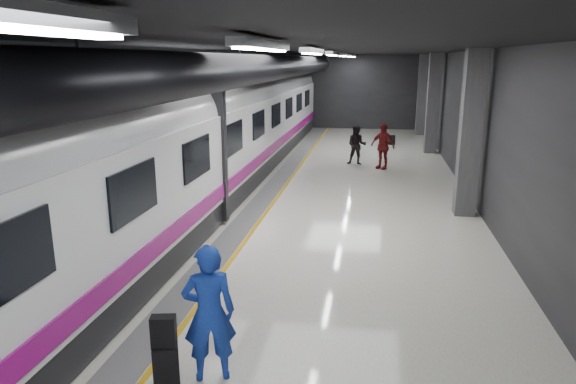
{
  "coord_description": "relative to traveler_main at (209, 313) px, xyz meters",
  "views": [
    {
      "loc": [
        2.01,
        -12.45,
        4.22
      ],
      "look_at": [
        0.11,
        -1.36,
        1.3
      ],
      "focal_mm": 32.0,
      "sensor_mm": 36.0,
      "label": 1
    }
  ],
  "objects": [
    {
      "name": "train",
      "position": [
        -3.19,
        6.55,
        1.11
      ],
      "size": [
        3.05,
        38.0,
        4.05
      ],
      "color": "black",
      "rests_on": "ground"
    },
    {
      "name": "suitcase_far",
      "position": [
        2.9,
        20.53,
        -0.72
      ],
      "size": [
        0.36,
        0.26,
        0.49
      ],
      "primitive_type": "cube",
      "rotation": [
        0.0,
        0.0,
        0.15
      ],
      "color": "black",
      "rests_on": "ground"
    },
    {
      "name": "shoulder_bag",
      "position": [
        -0.56,
        -0.23,
        -0.19
      ],
      "size": [
        0.35,
        0.24,
        0.43
      ],
      "primitive_type": "cube",
      "rotation": [
        0.0,
        0.0,
        0.22
      ],
      "color": "black",
      "rests_on": "suitcase_main"
    },
    {
      "name": "platform_hall",
      "position": [
        -0.23,
        7.51,
        2.57
      ],
      "size": [
        10.02,
        40.02,
        4.51
      ],
      "color": "black",
      "rests_on": "ground"
    },
    {
      "name": "traveler_main",
      "position": [
        0.0,
        0.0,
        0.0
      ],
      "size": [
        0.82,
        0.68,
        1.93
      ],
      "primitive_type": "imported",
      "rotation": [
        0.0,
        0.0,
        3.51
      ],
      "color": "#1735AE",
      "rests_on": "ground"
    },
    {
      "name": "traveler_far_a",
      "position": [
        1.34,
        15.09,
        -0.15
      ],
      "size": [
        0.82,
        0.66,
        1.62
      ],
      "primitive_type": "imported",
      "rotation": [
        0.0,
        0.0,
        -0.06
      ],
      "color": "black",
      "rests_on": "ground"
    },
    {
      "name": "traveler_far_b",
      "position": [
        2.37,
        14.44,
        -0.06
      ],
      "size": [
        1.12,
        0.95,
        1.8
      ],
      "primitive_type": "imported",
      "rotation": [
        0.0,
        0.0,
        -0.58
      ],
      "color": "maroon",
      "rests_on": "ground"
    },
    {
      "name": "suitcase_main",
      "position": [
        -0.55,
        -0.24,
        -0.69
      ],
      "size": [
        0.4,
        0.33,
        0.56
      ],
      "primitive_type": "cube",
      "rotation": [
        0.0,
        0.0,
        0.4
      ],
      "color": "black",
      "rests_on": "ground"
    },
    {
      "name": "ground",
      "position": [
        0.06,
        6.55,
        -0.96
      ],
      "size": [
        40.0,
        40.0,
        0.0
      ],
      "primitive_type": "plane",
      "color": "silver",
      "rests_on": "ground"
    }
  ]
}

